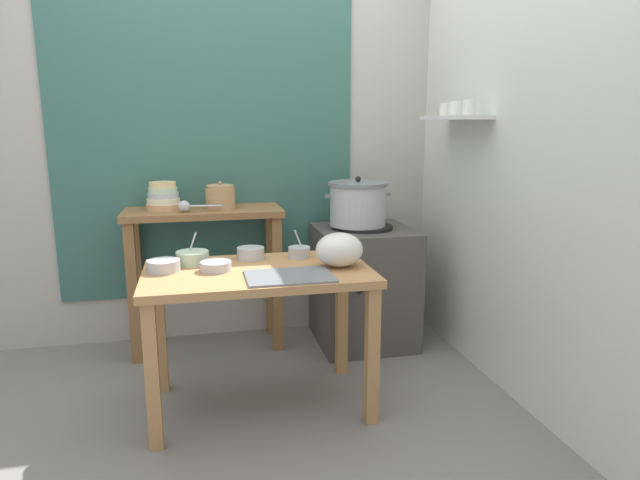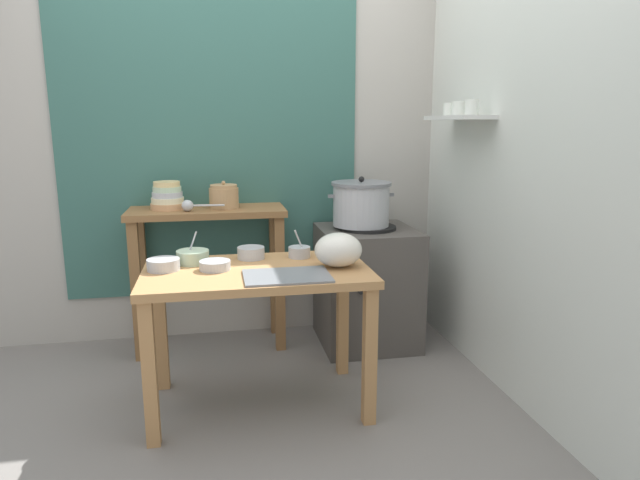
# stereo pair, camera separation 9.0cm
# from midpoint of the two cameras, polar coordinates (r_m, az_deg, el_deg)

# --- Properties ---
(ground_plane) EXTENTS (9.00, 9.00, 0.00)m
(ground_plane) POSITION_cam_midpoint_polar(r_m,az_deg,el_deg) (2.98, -7.98, -16.57)
(ground_plane) COLOR gray
(wall_back) EXTENTS (4.40, 0.12, 2.60)m
(wall_back) POSITION_cam_midpoint_polar(r_m,az_deg,el_deg) (3.72, -8.73, 10.08)
(wall_back) COLOR #B2ADA3
(wall_back) RESTS_ON ground
(wall_right) EXTENTS (0.30, 3.20, 2.60)m
(wall_right) POSITION_cam_midpoint_polar(r_m,az_deg,el_deg) (3.23, 16.86, 9.40)
(wall_right) COLOR silver
(wall_right) RESTS_ON ground
(prep_table) EXTENTS (1.10, 0.66, 0.72)m
(prep_table) POSITION_cam_midpoint_polar(r_m,az_deg,el_deg) (2.74, -7.32, -5.28)
(prep_table) COLOR #B27F4C
(prep_table) RESTS_ON ground
(back_shelf_table) EXTENTS (0.96, 0.40, 0.90)m
(back_shelf_table) POSITION_cam_midpoint_polar(r_m,az_deg,el_deg) (3.52, -12.55, -0.42)
(back_shelf_table) COLOR olive
(back_shelf_table) RESTS_ON ground
(stove_block) EXTENTS (0.60, 0.61, 0.78)m
(stove_block) POSITION_cam_midpoint_polar(r_m,az_deg,el_deg) (3.61, 3.80, -4.70)
(stove_block) COLOR #4C4742
(stove_block) RESTS_ON ground
(steamer_pot) EXTENTS (0.43, 0.38, 0.31)m
(steamer_pot) POSITION_cam_midpoint_polar(r_m,az_deg,el_deg) (3.50, 3.20, 3.79)
(steamer_pot) COLOR #B7BABF
(steamer_pot) RESTS_ON stove_block
(clay_pot) EXTENTS (0.18, 0.18, 0.17)m
(clay_pot) POSITION_cam_midpoint_polar(r_m,az_deg,el_deg) (3.47, -11.00, 4.39)
(clay_pot) COLOR tan
(clay_pot) RESTS_ON back_shelf_table
(bowl_stack_enamel) EXTENTS (0.21, 0.21, 0.17)m
(bowl_stack_enamel) POSITION_cam_midpoint_polar(r_m,az_deg,el_deg) (3.51, -16.62, 4.25)
(bowl_stack_enamel) COLOR tan
(bowl_stack_enamel) RESTS_ON back_shelf_table
(ladle) EXTENTS (0.25, 0.07, 0.07)m
(ladle) POSITION_cam_midpoint_polar(r_m,az_deg,el_deg) (3.39, -14.47, 3.40)
(ladle) COLOR #B7BABF
(ladle) RESTS_ON back_shelf_table
(serving_tray) EXTENTS (0.40, 0.28, 0.01)m
(serving_tray) POSITION_cam_midpoint_polar(r_m,az_deg,el_deg) (2.56, -4.20, -3.76)
(serving_tray) COLOR slate
(serving_tray) RESTS_ON prep_table
(plastic_bag) EXTENTS (0.24, 0.21, 0.17)m
(plastic_bag) POSITION_cam_midpoint_polar(r_m,az_deg,el_deg) (2.72, 1.07, -1.02)
(plastic_bag) COLOR silver
(plastic_bag) RESTS_ON prep_table
(prep_bowl_0) EXTENTS (0.15, 0.15, 0.05)m
(prep_bowl_0) POSITION_cam_midpoint_polar(r_m,az_deg,el_deg) (2.72, -11.66, -2.62)
(prep_bowl_0) COLOR #B7BABF
(prep_bowl_0) RESTS_ON prep_table
(prep_bowl_1) EXTENTS (0.16, 0.16, 0.16)m
(prep_bowl_1) POSITION_cam_midpoint_polar(r_m,az_deg,el_deg) (2.86, -13.93, -1.75)
(prep_bowl_1) COLOR #B7D1AD
(prep_bowl_1) RESTS_ON prep_table
(prep_bowl_2) EXTENTS (0.13, 0.13, 0.07)m
(prep_bowl_2) POSITION_cam_midpoint_polar(r_m,az_deg,el_deg) (2.93, 0.96, -1.05)
(prep_bowl_2) COLOR tan
(prep_bowl_2) RESTS_ON prep_table
(prep_bowl_3) EXTENTS (0.12, 0.12, 0.15)m
(prep_bowl_3) POSITION_cam_midpoint_polar(r_m,az_deg,el_deg) (2.92, -3.05, -1.21)
(prep_bowl_3) COLOR #B7BABF
(prep_bowl_3) RESTS_ON prep_table
(prep_bowl_4) EXTENTS (0.16, 0.16, 0.06)m
(prep_bowl_4) POSITION_cam_midpoint_polar(r_m,az_deg,el_deg) (2.76, -16.79, -2.52)
(prep_bowl_4) COLOR #B7BABF
(prep_bowl_4) RESTS_ON prep_table
(prep_bowl_5) EXTENTS (0.14, 0.14, 0.06)m
(prep_bowl_5) POSITION_cam_midpoint_polar(r_m,az_deg,el_deg) (2.91, -8.06, -1.32)
(prep_bowl_5) COLOR #B7BABF
(prep_bowl_5) RESTS_ON prep_table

